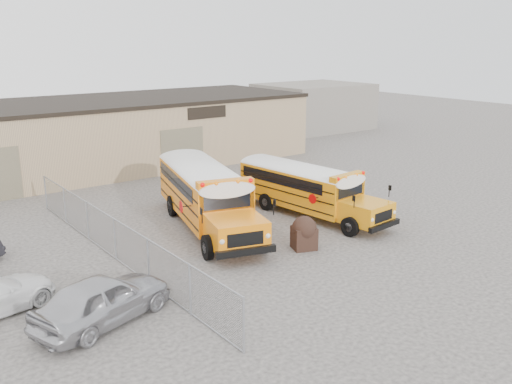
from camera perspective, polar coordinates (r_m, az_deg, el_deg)
ground at (r=24.70m, az=1.99°, el=-5.74°), size 120.00×120.00×0.00m
warehouse at (r=41.12m, az=-15.78°, el=5.62°), size 30.20×10.20×4.67m
chainlink_fence at (r=23.95m, az=-13.92°, el=-4.59°), size 0.07×18.07×1.81m
distant_building_right at (r=57.32m, az=5.75°, el=8.52°), size 10.00×8.00×4.40m
school_bus_left at (r=33.22m, az=-8.05°, el=2.76°), size 5.19×10.59×3.02m
school_bus_right at (r=32.97m, az=-1.89°, el=2.40°), size 3.06×9.11×2.62m
tarp_bundle at (r=24.59m, az=4.84°, el=-4.02°), size 1.22×1.17×1.46m
car_silver at (r=19.03m, az=-15.09°, el=-10.32°), size 5.07×3.26×1.61m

